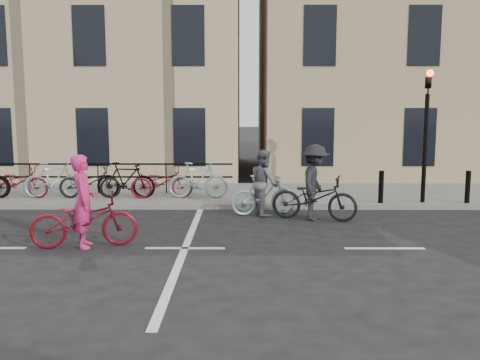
{
  "coord_description": "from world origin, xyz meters",
  "views": [
    {
      "loc": [
        1.15,
        -10.4,
        2.85
      ],
      "look_at": [
        1.09,
        2.04,
        1.1
      ],
      "focal_mm": 40.0,
      "sensor_mm": 36.0,
      "label": 1
    }
  ],
  "objects_px": {
    "cyclist_pink": "(84,215)",
    "cyclist_grey": "(264,189)",
    "traffic_light": "(426,120)",
    "cyclist_dark": "(314,190)"
  },
  "relations": [
    {
      "from": "cyclist_pink",
      "to": "cyclist_grey",
      "type": "relative_size",
      "value": 1.21
    },
    {
      "from": "cyclist_pink",
      "to": "cyclist_dark",
      "type": "distance_m",
      "value": 5.61
    },
    {
      "from": "traffic_light",
      "to": "cyclist_grey",
      "type": "height_order",
      "value": "traffic_light"
    },
    {
      "from": "traffic_light",
      "to": "cyclist_pink",
      "type": "height_order",
      "value": "traffic_light"
    },
    {
      "from": "cyclist_grey",
      "to": "traffic_light",
      "type": "bearing_deg",
      "value": -91.81
    },
    {
      "from": "traffic_light",
      "to": "cyclist_dark",
      "type": "xyz_separation_m",
      "value": [
        -3.26,
        -1.64,
        -1.71
      ]
    },
    {
      "from": "cyclist_pink",
      "to": "cyclist_grey",
      "type": "xyz_separation_m",
      "value": [
        3.76,
        3.19,
        0.04
      ]
    },
    {
      "from": "traffic_light",
      "to": "cyclist_grey",
      "type": "bearing_deg",
      "value": -167.09
    },
    {
      "from": "traffic_light",
      "to": "cyclist_pink",
      "type": "distance_m",
      "value": 9.43
    },
    {
      "from": "traffic_light",
      "to": "cyclist_dark",
      "type": "height_order",
      "value": "traffic_light"
    }
  ]
}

